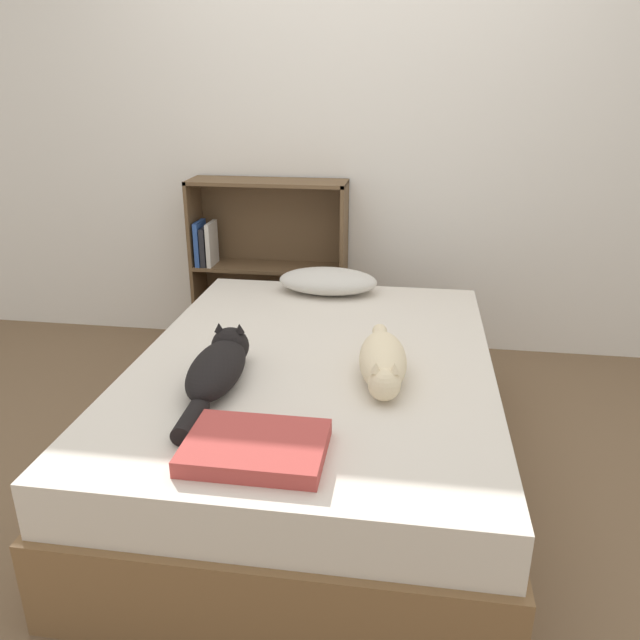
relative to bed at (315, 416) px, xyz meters
name	(u,v)px	position (x,y,z in m)	size (l,w,h in m)	color
ground_plane	(315,468)	(0.00, 0.00, -0.25)	(8.00, 8.00, 0.00)	brown
wall_back	(354,129)	(0.00, 1.39, 1.00)	(8.00, 0.06, 2.50)	white
bed	(315,416)	(0.00, 0.00, 0.00)	(1.39, 1.89, 0.51)	brown
pillow	(328,281)	(-0.06, 0.77, 0.32)	(0.49, 0.28, 0.12)	beige
cat_light	(383,361)	(0.27, -0.14, 0.33)	(0.20, 0.60, 0.14)	beige
cat_dark	(218,366)	(-0.30, -0.26, 0.32)	(0.19, 0.65, 0.16)	black
bookshelf	(267,263)	(-0.48, 1.27, 0.25)	(0.88, 0.26, 0.99)	brown
blanket_fold	(256,447)	(-0.06, -0.68, 0.28)	(0.40, 0.29, 0.05)	#B2423D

